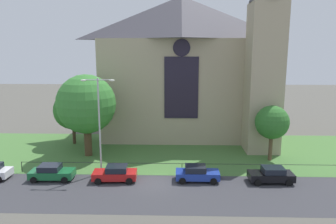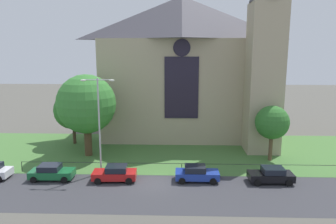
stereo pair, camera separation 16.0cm
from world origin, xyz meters
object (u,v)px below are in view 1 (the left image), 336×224
parked_car_green (52,172)px  parked_car_black (271,175)px  tree_left_far (73,110)px  streetlamp_near (99,115)px  parked_car_blue (197,173)px  church_building (186,66)px  tree_left_near (86,104)px  parked_car_red (115,173)px  tree_right_near (272,122)px

parked_car_green → parked_car_black: bearing=-1.1°
tree_left_far → parked_car_black: 26.40m
streetlamp_near → parked_car_green: bearing=-158.6°
tree_left_far → streetlamp_near: bearing=-59.7°
parked_car_green → parked_car_blue: 14.20m
parked_car_green → parked_car_blue: (14.20, 0.16, 0.00)m
church_building → tree_left_near: church_building is taller
church_building → parked_car_blue: church_building is taller
tree_left_near → streetlamp_near: 6.40m
church_building → parked_car_black: bearing=-66.0°
tree_left_near → parked_car_red: (4.71, -7.56, -5.51)m
tree_right_near → parked_car_black: 7.58m
parked_car_green → tree_left_near: bearing=77.0°
parked_car_green → parked_car_black: 21.31m
tree_left_far → parked_car_blue: 20.39m
church_building → tree_left_far: bearing=-161.6°
tree_left_far → parked_car_green: bearing=-82.1°
parked_car_green → parked_car_blue: bearing=-0.5°
streetlamp_near → parked_car_red: streetlamp_near is taller
parked_car_red → streetlamp_near: bearing=-48.4°
tree_left_near → tree_left_far: bearing=123.9°
tree_left_far → parked_car_red: size_ratio=1.67×
streetlamp_near → parked_car_green: size_ratio=2.33×
tree_left_far → parked_car_blue: bearing=-37.4°
streetlamp_near → parked_car_red: bearing=-45.7°
streetlamp_near → parked_car_green: streetlamp_near is taller
church_building → parked_car_red: 21.22m
tree_left_near → parked_car_blue: 15.60m
parked_car_red → parked_car_blue: bearing=179.2°
streetlamp_near → tree_right_near: bearing=14.0°
church_building → parked_car_black: 21.32m
parked_car_blue → tree_left_near: bearing=149.7°
church_building → tree_left_far: 17.05m
tree_right_near → parked_car_green: bearing=-164.5°
tree_left_far → parked_car_green: size_ratio=1.68×
tree_right_near → tree_left_far: 25.41m
tree_left_near → parked_car_green: bearing=-101.8°
church_building → tree_right_near: bearing=-49.4°
tree_left_far → church_building: bearing=18.4°
streetlamp_near → parked_car_black: streetlamp_near is taller
parked_car_black → parked_car_red: bearing=-1.0°
tree_left_far → parked_car_red: 15.27m
parked_car_red → parked_car_black: same height
parked_car_blue → parked_car_red: bearing=-178.3°
parked_car_green → parked_car_red: size_ratio=0.99×
tree_right_near → tree_left_near: size_ratio=0.65×
tree_left_far → parked_car_black: (23.02, -12.34, -3.84)m
tree_left_far → streetlamp_near: streetlamp_near is taller
church_building → parked_car_blue: (0.66, -17.24, -9.53)m
tree_left_near → parked_car_green: size_ratio=2.31×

